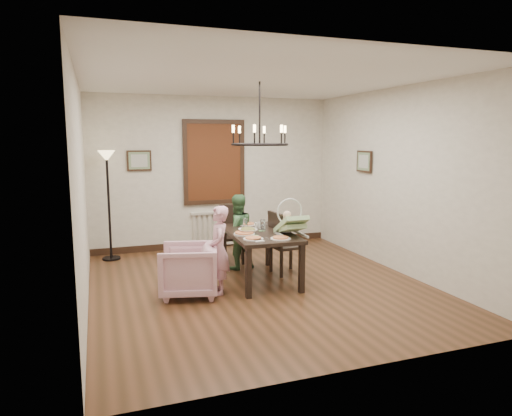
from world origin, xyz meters
TOP-DOWN VIEW (x-y plane):
  - room_shell at (0.00, 0.37)m, footprint 4.51×5.00m
  - dining_table at (0.09, 0.23)m, footprint 0.92×1.55m
  - chair_far at (-0.01, 1.30)m, footprint 0.51×0.51m
  - chair_right at (0.59, 0.41)m, footprint 0.46×0.46m
  - armchair at (-1.00, -0.07)m, footprint 0.90×0.89m
  - elderly_woman at (-0.61, -0.12)m, footprint 0.30×0.39m
  - seated_man at (-0.04, 0.91)m, footprint 0.53×0.44m
  - baby_bouncer at (0.41, -0.15)m, footprint 0.40×0.55m
  - salad_bowl at (-0.10, 0.19)m, footprint 0.31×0.31m
  - pizza_platter at (-0.18, 0.11)m, footprint 0.29×0.29m
  - drinking_glass at (0.15, 0.26)m, footprint 0.07×0.07m
  - window_blinds at (0.00, 2.46)m, footprint 1.00×0.03m
  - radiator at (0.00, 2.48)m, footprint 0.92×0.12m
  - picture_back at (-1.35, 2.47)m, footprint 0.42×0.03m
  - picture_right at (2.21, 0.90)m, footprint 0.03×0.42m
  - floor_lamp at (-1.90, 2.15)m, footprint 0.30×0.30m
  - chandelier at (0.09, 0.23)m, footprint 0.80×0.80m

SIDE VIEW (x-z plane):
  - armchair at x=-1.00m, z-range 0.00..0.67m
  - radiator at x=0.00m, z-range 0.04..0.66m
  - chair_far at x=-0.01m, z-range 0.00..0.94m
  - chair_right at x=0.59m, z-range 0.00..0.96m
  - elderly_woman at x=-0.61m, z-range 0.00..0.97m
  - seated_man at x=-0.04m, z-range 0.00..0.98m
  - dining_table at x=0.09m, z-range 0.27..0.98m
  - pizza_platter at x=-0.18m, z-range 0.71..0.75m
  - salad_bowl at x=-0.10m, z-range 0.71..0.79m
  - drinking_glass at x=0.15m, z-range 0.71..0.85m
  - baby_bouncer at x=0.41m, z-range 0.71..1.06m
  - floor_lamp at x=-1.90m, z-range 0.00..1.80m
  - room_shell at x=0.00m, z-range -0.01..2.80m
  - window_blinds at x=0.00m, z-range 0.90..2.30m
  - picture_back at x=-1.35m, z-range 1.47..1.83m
  - picture_right at x=2.21m, z-range 1.47..1.83m
  - chandelier at x=0.09m, z-range 1.93..1.97m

